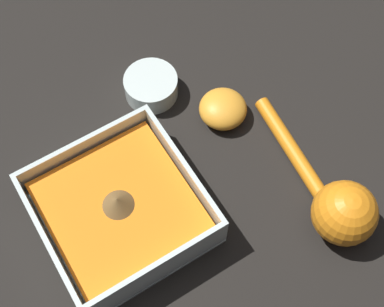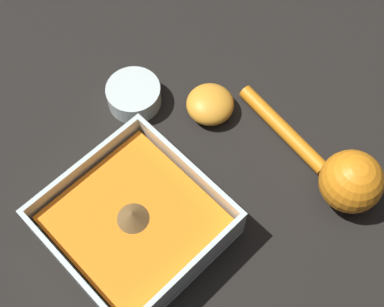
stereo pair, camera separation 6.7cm
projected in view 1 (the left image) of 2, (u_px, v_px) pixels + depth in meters
name	position (u px, v px, depth m)	size (l,w,h in m)	color
ground_plane	(122.00, 202.00, 0.68)	(4.00, 4.00, 0.00)	black
square_dish	(121.00, 211.00, 0.65)	(0.19, 0.19, 0.06)	silver
spice_bowl	(151.00, 86.00, 0.74)	(0.07, 0.07, 0.03)	silver
lemon_squeezer	(338.00, 205.00, 0.64)	(0.23, 0.08, 0.08)	orange
lemon_half	(223.00, 109.00, 0.72)	(0.07, 0.07, 0.04)	orange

